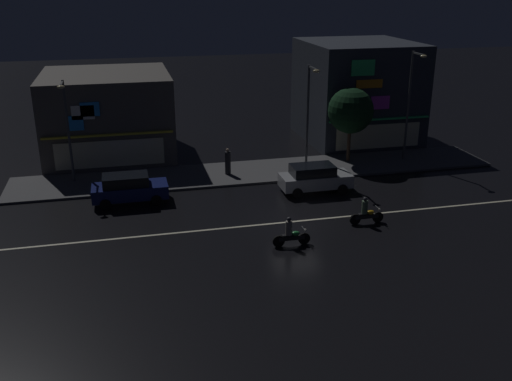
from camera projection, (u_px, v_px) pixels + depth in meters
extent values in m
plane|color=black|center=(296.00, 221.00, 30.62)|extent=(140.00, 140.00, 0.00)
cube|color=beige|center=(296.00, 221.00, 30.62)|extent=(30.44, 0.16, 0.01)
cube|color=#4C4C4F|center=(259.00, 171.00, 38.30)|extent=(32.05, 4.64, 0.14)
cube|color=#56514C|center=(108.00, 114.00, 41.43)|extent=(8.87, 8.94, 5.94)
cube|color=yellow|center=(108.00, 135.00, 37.37)|extent=(8.42, 0.24, 0.12)
cube|color=#268CF2|center=(90.00, 109.00, 36.60)|extent=(1.20, 0.08, 0.92)
cube|color=white|center=(83.00, 113.00, 36.57)|extent=(1.43, 0.08, 0.92)
cube|color=#268CF2|center=(75.00, 123.00, 36.68)|extent=(1.05, 0.08, 0.96)
cube|color=beige|center=(110.00, 154.00, 37.88)|extent=(7.09, 0.06, 1.80)
cube|color=#2D333D|center=(357.00, 91.00, 45.19)|extent=(8.18, 8.69, 7.67)
cube|color=#33E572|center=(380.00, 119.00, 41.56)|extent=(7.77, 0.24, 0.12)
cube|color=#33E572|center=(363.00, 68.00, 39.97)|extent=(1.74, 0.08, 1.12)
cube|color=orange|center=(369.00, 84.00, 40.49)|extent=(1.99, 0.08, 0.60)
cube|color=#D83FD8|center=(380.00, 103.00, 41.18)|extent=(1.44, 0.08, 0.96)
cube|color=beige|center=(378.00, 136.00, 42.07)|extent=(6.55, 0.06, 1.80)
cylinder|color=#47494C|center=(68.00, 132.00, 35.23)|extent=(0.16, 0.16, 6.40)
cube|color=#47494C|center=(62.00, 84.00, 33.50)|extent=(0.10, 1.40, 0.10)
ellipsoid|color=#F9E099|center=(61.00, 87.00, 32.89)|extent=(0.44, 0.32, 0.20)
cylinder|color=#47494C|center=(307.00, 119.00, 37.19)|extent=(0.16, 0.16, 6.97)
cube|color=#47494C|center=(313.00, 68.00, 35.37)|extent=(0.10, 1.40, 0.10)
ellipsoid|color=#F9E099|center=(316.00, 71.00, 34.76)|extent=(0.44, 0.32, 0.20)
cylinder|color=#47494C|center=(408.00, 107.00, 39.44)|extent=(0.16, 0.16, 7.53)
cube|color=#47494C|center=(418.00, 54.00, 37.52)|extent=(0.10, 1.40, 0.10)
ellipsoid|color=#F9E099|center=(424.00, 56.00, 36.91)|extent=(0.44, 0.32, 0.20)
cylinder|color=#232328|center=(228.00, 163.00, 37.32)|extent=(0.38, 0.38, 1.52)
sphere|color=tan|center=(228.00, 150.00, 37.01)|extent=(0.22, 0.22, 0.22)
cylinder|color=#473323|center=(349.00, 145.00, 39.90)|extent=(0.24, 0.24, 2.34)
sphere|color=black|center=(351.00, 111.00, 39.06)|extent=(3.14, 3.14, 3.14)
cube|color=navy|center=(130.00, 191.00, 33.04)|extent=(4.30, 1.78, 0.76)
cube|color=black|center=(125.00, 180.00, 32.75)|extent=(2.58, 1.57, 0.60)
cube|color=#F9F2CC|center=(166.00, 183.00, 34.02)|extent=(0.08, 0.20, 0.12)
cube|color=#F9F2CC|center=(168.00, 190.00, 32.91)|extent=(0.08, 0.20, 0.12)
cylinder|color=black|center=(154.00, 190.00, 34.29)|extent=(0.62, 0.20, 0.62)
cylinder|color=black|center=(156.00, 200.00, 32.67)|extent=(0.62, 0.20, 0.62)
cylinder|color=black|center=(106.00, 194.00, 33.67)|extent=(0.62, 0.20, 0.62)
cylinder|color=black|center=(105.00, 205.00, 32.05)|extent=(0.62, 0.20, 0.62)
cube|color=#9EA0A5|center=(315.00, 180.00, 34.75)|extent=(4.30, 1.78, 0.76)
cube|color=black|center=(313.00, 170.00, 34.47)|extent=(2.58, 1.57, 0.60)
cube|color=#F9F2CC|center=(344.00, 173.00, 35.73)|extent=(0.08, 0.20, 0.12)
cube|color=#F9F2CC|center=(352.00, 179.00, 34.63)|extent=(0.08, 0.20, 0.12)
cylinder|color=black|center=(332.00, 180.00, 36.01)|extent=(0.62, 0.20, 0.62)
cylinder|color=black|center=(342.00, 189.00, 34.38)|extent=(0.62, 0.20, 0.62)
cylinder|color=black|center=(289.00, 183.00, 35.39)|extent=(0.62, 0.20, 0.62)
cylinder|color=black|center=(297.00, 193.00, 33.77)|extent=(0.62, 0.20, 0.62)
cylinder|color=black|center=(378.00, 217.00, 30.40)|extent=(0.60, 0.08, 0.60)
cylinder|color=black|center=(355.00, 219.00, 30.12)|extent=(0.60, 0.10, 0.60)
cube|color=black|center=(367.00, 217.00, 30.22)|extent=(1.30, 0.14, 0.20)
ellipsoid|color=gold|center=(370.00, 212.00, 30.19)|extent=(0.44, 0.26, 0.24)
cube|color=black|center=(363.00, 214.00, 30.13)|extent=(0.56, 0.22, 0.10)
cylinder|color=slate|center=(378.00, 208.00, 30.19)|extent=(0.03, 0.60, 0.03)
sphere|color=white|center=(379.00, 209.00, 30.25)|extent=(0.14, 0.14, 0.14)
cylinder|color=#4C664C|center=(365.00, 207.00, 30.00)|extent=(0.32, 0.32, 0.70)
sphere|color=#333338|center=(365.00, 199.00, 29.84)|extent=(0.22, 0.22, 0.22)
cylinder|color=black|center=(304.00, 239.00, 27.91)|extent=(0.60, 0.08, 0.60)
cylinder|color=black|center=(279.00, 241.00, 27.63)|extent=(0.60, 0.10, 0.60)
cube|color=black|center=(292.00, 238.00, 27.73)|extent=(1.30, 0.14, 0.20)
ellipsoid|color=#268C3F|center=(296.00, 234.00, 27.70)|extent=(0.44, 0.26, 0.24)
cube|color=black|center=(288.00, 236.00, 27.64)|extent=(0.56, 0.22, 0.10)
cylinder|color=slate|center=(304.00, 228.00, 27.71)|extent=(0.03, 0.60, 0.03)
sphere|color=white|center=(305.00, 230.00, 27.76)|extent=(0.14, 0.14, 0.14)
cylinder|color=gray|center=(289.00, 228.00, 27.51)|extent=(0.32, 0.32, 0.70)
sphere|color=#333338|center=(289.00, 219.00, 27.35)|extent=(0.22, 0.22, 0.22)
cone|color=orange|center=(318.00, 182.00, 35.71)|extent=(0.36, 0.36, 0.55)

